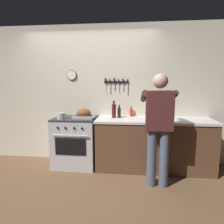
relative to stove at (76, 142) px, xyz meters
The scene contains 13 objects.
ground_plane 1.11m from the stove, 77.45° to the right, with size 8.00×8.00×0.00m, color brown.
wall_back 0.95m from the stove, 58.70° to the left, with size 6.00×0.13×2.60m.
counter_block 1.42m from the stove, ahead, with size 2.03×0.65×0.90m.
stove is the anchor object (origin of this frame).
person_cook 1.62m from the stove, 22.47° to the right, with size 0.51×0.63×1.66m.
roasting_pan 0.57m from the stove, 27.71° to the right, with size 0.35×0.26×0.18m.
saucepan 0.56m from the stove, 142.56° to the right, with size 0.14×0.14×0.11m.
cutting_board 1.53m from the stove, ahead, with size 0.36×0.24×0.02m, color tan.
bottle_vinegar 1.43m from the stove, ahead, with size 0.06×0.06×0.26m.
bottle_soy_sauce 0.97m from the stove, ahead, with size 0.06×0.06×0.23m.
bottle_wine_red 0.91m from the stove, ahead, with size 0.08×0.08×0.31m.
bottle_hot_sauce 1.17m from the stove, 13.89° to the left, with size 0.05×0.05×0.19m.
bottle_olive_oil 1.45m from the stove, 10.01° to the left, with size 0.07×0.07×0.27m.
Camera 1 is at (0.84, -2.50, 1.54)m, focal length 32.19 mm.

